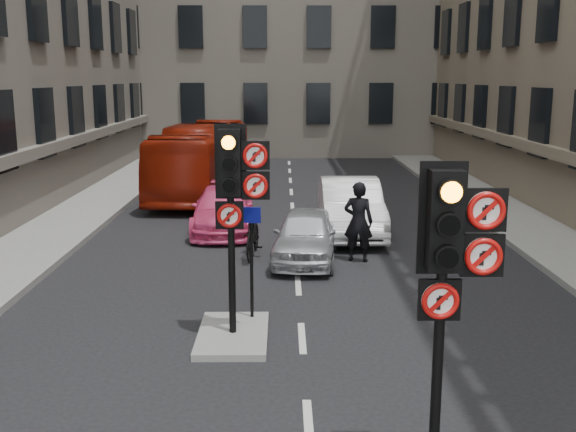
{
  "coord_description": "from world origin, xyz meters",
  "views": [
    {
      "loc": [
        -0.33,
        -6.02,
        4.47
      ],
      "look_at": [
        -0.26,
        2.93,
        2.6
      ],
      "focal_mm": 42.0,
      "sensor_mm": 36.0,
      "label": 1
    }
  ],
  "objects_px": {
    "signal_far": "(235,185)",
    "bus_red": "(202,159)",
    "signal_near": "(451,254)",
    "car_white": "(350,207)",
    "motorcyclist": "(358,222)",
    "info_sign": "(251,247)",
    "car_pink": "(223,210)",
    "motorcycle": "(253,234)",
    "car_silver": "(306,235)"
  },
  "relations": [
    {
      "from": "signal_far",
      "to": "car_silver",
      "type": "distance_m",
      "value": 5.66
    },
    {
      "from": "signal_near",
      "to": "car_white",
      "type": "relative_size",
      "value": 0.75
    },
    {
      "from": "car_pink",
      "to": "signal_far",
      "type": "bearing_deg",
      "value": -86.03
    },
    {
      "from": "signal_near",
      "to": "car_silver",
      "type": "distance_m",
      "value": 9.39
    },
    {
      "from": "signal_far",
      "to": "car_white",
      "type": "distance_m",
      "value": 8.58
    },
    {
      "from": "car_white",
      "to": "motorcycle",
      "type": "distance_m",
      "value": 3.67
    },
    {
      "from": "car_silver",
      "to": "car_pink",
      "type": "distance_m",
      "value": 3.98
    },
    {
      "from": "signal_near",
      "to": "car_pink",
      "type": "bearing_deg",
      "value": 106.14
    },
    {
      "from": "bus_red",
      "to": "info_sign",
      "type": "xyz_separation_m",
      "value": [
        2.52,
        -13.99,
        0.12
      ]
    },
    {
      "from": "signal_near",
      "to": "car_white",
      "type": "xyz_separation_m",
      "value": [
        0.12,
        11.91,
        -1.8
      ]
    },
    {
      "from": "car_white",
      "to": "signal_far",
      "type": "bearing_deg",
      "value": -108.71
    },
    {
      "from": "car_white",
      "to": "motorcyclist",
      "type": "xyz_separation_m",
      "value": [
        -0.1,
        -2.92,
        0.2
      ]
    },
    {
      "from": "car_white",
      "to": "motorcyclist",
      "type": "distance_m",
      "value": 2.93
    },
    {
      "from": "signal_far",
      "to": "motorcyclist",
      "type": "height_order",
      "value": "signal_far"
    },
    {
      "from": "bus_red",
      "to": "motorcyclist",
      "type": "height_order",
      "value": "bus_red"
    },
    {
      "from": "car_silver",
      "to": "info_sign",
      "type": "height_order",
      "value": "info_sign"
    },
    {
      "from": "car_pink",
      "to": "info_sign",
      "type": "height_order",
      "value": "info_sign"
    },
    {
      "from": "bus_red",
      "to": "motorcycle",
      "type": "bearing_deg",
      "value": -71.58
    },
    {
      "from": "motorcycle",
      "to": "signal_near",
      "type": "bearing_deg",
      "value": -69.08
    },
    {
      "from": "car_silver",
      "to": "car_white",
      "type": "xyz_separation_m",
      "value": [
        1.37,
        2.81,
        0.15
      ]
    },
    {
      "from": "motorcyclist",
      "to": "info_sign",
      "type": "height_order",
      "value": "info_sign"
    },
    {
      "from": "bus_red",
      "to": "motorcycle",
      "type": "distance_m",
      "value": 9.62
    },
    {
      "from": "car_pink",
      "to": "info_sign",
      "type": "xyz_separation_m",
      "value": [
        1.18,
        -7.6,
        0.83
      ]
    },
    {
      "from": "car_white",
      "to": "car_silver",
      "type": "bearing_deg",
      "value": -115.77
    },
    {
      "from": "car_white",
      "to": "car_pink",
      "type": "bearing_deg",
      "value": 173.64
    },
    {
      "from": "signal_near",
      "to": "motorcyclist",
      "type": "height_order",
      "value": "signal_near"
    },
    {
      "from": "bus_red",
      "to": "info_sign",
      "type": "bearing_deg",
      "value": -75.42
    },
    {
      "from": "signal_far",
      "to": "info_sign",
      "type": "distance_m",
      "value": 1.47
    },
    {
      "from": "motorcyclist",
      "to": "info_sign",
      "type": "xyz_separation_m",
      "value": [
        -2.41,
        -4.24,
        0.47
      ]
    },
    {
      "from": "info_sign",
      "to": "bus_red",
      "type": "bearing_deg",
      "value": 105.7
    },
    {
      "from": "car_white",
      "to": "info_sign",
      "type": "relative_size",
      "value": 2.31
    },
    {
      "from": "bus_red",
      "to": "motorcycle",
      "type": "xyz_separation_m",
      "value": [
        2.33,
        -9.31,
        -0.77
      ]
    },
    {
      "from": "car_silver",
      "to": "motorcyclist",
      "type": "height_order",
      "value": "motorcyclist"
    },
    {
      "from": "signal_far",
      "to": "bus_red",
      "type": "relative_size",
      "value": 0.37
    },
    {
      "from": "signal_near",
      "to": "signal_far",
      "type": "xyz_separation_m",
      "value": [
        -2.6,
        4.0,
        0.12
      ]
    },
    {
      "from": "car_white",
      "to": "car_pink",
      "type": "distance_m",
      "value": 3.72
    },
    {
      "from": "car_silver",
      "to": "info_sign",
      "type": "distance_m",
      "value": 4.58
    },
    {
      "from": "motorcycle",
      "to": "info_sign",
      "type": "relative_size",
      "value": 0.92
    },
    {
      "from": "bus_red",
      "to": "motorcyclist",
      "type": "relative_size",
      "value": 4.86
    },
    {
      "from": "car_white",
      "to": "motorcycle",
      "type": "relative_size",
      "value": 2.51
    },
    {
      "from": "car_pink",
      "to": "bus_red",
      "type": "distance_m",
      "value": 6.57
    },
    {
      "from": "car_silver",
      "to": "signal_near",
      "type": "bearing_deg",
      "value": -76.29
    },
    {
      "from": "signal_near",
      "to": "signal_far",
      "type": "distance_m",
      "value": 4.77
    },
    {
      "from": "signal_far",
      "to": "bus_red",
      "type": "height_order",
      "value": "signal_far"
    },
    {
      "from": "signal_far",
      "to": "bus_red",
      "type": "bearing_deg",
      "value": 98.89
    },
    {
      "from": "motorcycle",
      "to": "signal_far",
      "type": "bearing_deg",
      "value": -84.63
    },
    {
      "from": "signal_far",
      "to": "car_white",
      "type": "bearing_deg",
      "value": 71.01
    },
    {
      "from": "signal_far",
      "to": "car_silver",
      "type": "relative_size",
      "value": 0.96
    },
    {
      "from": "car_white",
      "to": "bus_red",
      "type": "distance_m",
      "value": 8.49
    },
    {
      "from": "car_white",
      "to": "bus_red",
      "type": "xyz_separation_m",
      "value": [
        -5.03,
        6.82,
        0.55
      ]
    }
  ]
}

